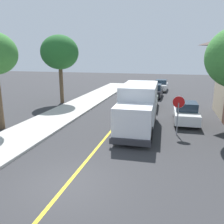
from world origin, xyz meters
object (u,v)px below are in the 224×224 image
at_px(parked_car_near, 148,100).
at_px(parked_car_far, 161,86).
at_px(box_truck, 138,105).
at_px(stop_sign, 178,108).
at_px(street_tree_down_block, 60,53).
at_px(parked_car_mid, 155,91).
at_px(parked_van_across, 186,113).

distance_m(parked_car_near, parked_car_far, 12.23).
xyz_separation_m(box_truck, stop_sign, (2.74, -0.62, 0.09)).
distance_m(parked_car_near, stop_sign, 8.24).
bearing_deg(box_truck, street_tree_down_block, 143.22).
relative_size(parked_car_near, street_tree_down_block, 0.60).
bearing_deg(box_truck, parked_car_mid, 89.29).
bearing_deg(parked_car_near, parked_car_far, 87.07).
distance_m(parked_car_mid, parked_car_far, 5.92).
height_order(parked_car_mid, parked_van_across, same).
bearing_deg(stop_sign, street_tree_down_block, 147.71).
height_order(parked_car_far, parked_van_across, same).
xyz_separation_m(parked_car_near, stop_sign, (2.71, -7.71, 1.06)).
bearing_deg(street_tree_down_block, parked_car_far, 49.48).
bearing_deg(box_truck, parked_van_across, 37.15).
bearing_deg(parked_car_near, box_truck, -90.30).
height_order(parked_car_mid, street_tree_down_block, street_tree_down_block).
distance_m(parked_car_near, parked_car_mid, 6.31).
height_order(parked_car_mid, parked_car_far, same).
relative_size(box_truck, parked_car_mid, 1.63).
bearing_deg(parked_car_far, parked_car_mid, -94.79).
distance_m(parked_car_far, parked_van_across, 16.92).
bearing_deg(parked_car_mid, stop_sign, -79.58).
bearing_deg(street_tree_down_block, parked_car_near, -0.80).
xyz_separation_m(parked_car_mid, parked_car_far, (0.49, 5.90, 0.00)).
distance_m(box_truck, parked_car_far, 19.34).
xyz_separation_m(parked_car_near, parked_car_mid, (0.13, 6.31, 0.00)).
relative_size(parked_car_mid, parked_van_across, 1.00).
bearing_deg(parked_car_far, stop_sign, -84.03).
relative_size(parked_car_mid, parked_car_far, 1.00).
relative_size(parked_car_near, parked_car_far, 1.00).
height_order(parked_car_near, street_tree_down_block, street_tree_down_block).
xyz_separation_m(parked_car_far, stop_sign, (2.08, -19.92, 1.06)).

